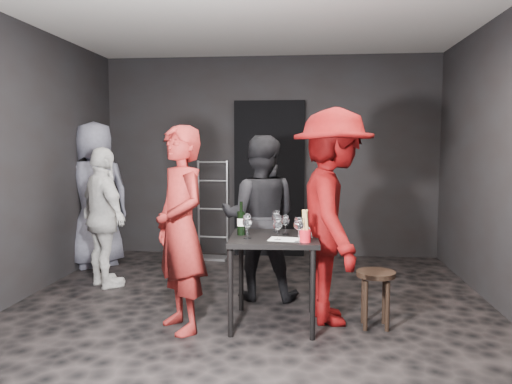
# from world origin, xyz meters

# --- Properties ---
(floor) EXTENTS (4.50, 5.00, 0.02)m
(floor) POSITION_xyz_m (0.00, 0.00, 0.00)
(floor) COLOR black
(floor) RESTS_ON ground
(ceiling) EXTENTS (4.50, 5.00, 0.02)m
(ceiling) POSITION_xyz_m (0.00, 0.00, 2.70)
(ceiling) COLOR silver
(ceiling) RESTS_ON ground
(wall_back) EXTENTS (4.50, 0.04, 2.70)m
(wall_back) POSITION_xyz_m (0.00, 2.50, 1.35)
(wall_back) COLOR black
(wall_back) RESTS_ON ground
(wall_front) EXTENTS (4.50, 0.04, 2.70)m
(wall_front) POSITION_xyz_m (0.00, -2.50, 1.35)
(wall_front) COLOR black
(wall_front) RESTS_ON ground
(wall_left) EXTENTS (0.04, 5.00, 2.70)m
(wall_left) POSITION_xyz_m (-2.25, 0.00, 1.35)
(wall_left) COLOR black
(wall_left) RESTS_ON ground
(doorway) EXTENTS (0.95, 0.10, 2.10)m
(doorway) POSITION_xyz_m (0.00, 2.44, 1.05)
(doorway) COLOR black
(doorway) RESTS_ON ground
(wallbox_upper) EXTENTS (0.12, 0.06, 0.12)m
(wallbox_upper) POSITION_xyz_m (0.85, 2.45, 1.45)
(wallbox_upper) COLOR #B7B7B2
(wallbox_upper) RESTS_ON wall_back
(wallbox_lower) EXTENTS (0.10, 0.06, 0.14)m
(wallbox_lower) POSITION_xyz_m (1.05, 2.45, 1.40)
(wallbox_lower) COLOR #B7B7B2
(wallbox_lower) RESTS_ON wall_back
(hand_truck) EXTENTS (0.43, 0.36, 1.30)m
(hand_truck) POSITION_xyz_m (-0.75, 2.21, 0.23)
(hand_truck) COLOR #B2B2B7
(hand_truck) RESTS_ON floor
(tasting_table) EXTENTS (0.72, 0.72, 0.75)m
(tasting_table) POSITION_xyz_m (0.24, -0.21, 0.65)
(tasting_table) COLOR black
(tasting_table) RESTS_ON floor
(stool) EXTENTS (0.32, 0.32, 0.47)m
(stool) POSITION_xyz_m (1.08, -0.20, 0.37)
(stool) COLOR black
(stool) RESTS_ON floor
(server_red) EXTENTS (0.77, 0.80, 1.85)m
(server_red) POSITION_xyz_m (-0.51, -0.41, 0.92)
(server_red) COLOR maroon
(server_red) RESTS_ON floor
(woman_black) EXTENTS (0.84, 0.47, 1.70)m
(woman_black) POSITION_xyz_m (0.05, 0.52, 0.85)
(woman_black) COLOR black
(woman_black) RESTS_ON floor
(man_maroon) EXTENTS (0.81, 1.48, 2.19)m
(man_maroon) POSITION_xyz_m (0.73, -0.08, 1.09)
(man_maroon) COLOR #590607
(man_maroon) RESTS_ON floor
(bystander_cream) EXTENTS (0.91, 0.89, 1.47)m
(bystander_cream) POSITION_xyz_m (-1.63, 0.73, 0.74)
(bystander_cream) COLOR white
(bystander_cream) RESTS_ON floor
(bystander_grey) EXTENTS (1.16, 1.13, 2.14)m
(bystander_grey) POSITION_xyz_m (-2.10, 1.60, 1.07)
(bystander_grey) COLOR slate
(bystander_grey) RESTS_ON floor
(tasting_mat) EXTENTS (0.29, 0.21, 0.00)m
(tasting_mat) POSITION_xyz_m (0.34, -0.35, 0.75)
(tasting_mat) COLOR white
(tasting_mat) RESTS_ON tasting_table
(wine_glass_a) EXTENTS (0.11, 0.11, 0.21)m
(wine_glass_a) POSITION_xyz_m (0.03, -0.35, 0.86)
(wine_glass_a) COLOR white
(wine_glass_a) RESTS_ON tasting_table
(wine_glass_b) EXTENTS (0.09, 0.09, 0.20)m
(wine_glass_b) POSITION_xyz_m (0.00, -0.16, 0.85)
(wine_glass_b) COLOR white
(wine_glass_b) RESTS_ON tasting_table
(wine_glass_c) EXTENTS (0.08, 0.08, 0.21)m
(wine_glass_c) POSITION_xyz_m (0.24, -0.01, 0.85)
(wine_glass_c) COLOR white
(wine_glass_c) RESTS_ON tasting_table
(wine_glass_d) EXTENTS (0.09, 0.09, 0.20)m
(wine_glass_d) POSITION_xyz_m (0.28, -0.39, 0.85)
(wine_glass_d) COLOR white
(wine_glass_d) RESTS_ON tasting_table
(wine_glass_e) EXTENTS (0.08, 0.08, 0.22)m
(wine_glass_e) POSITION_xyz_m (0.44, -0.45, 0.86)
(wine_glass_e) COLOR white
(wine_glass_e) RESTS_ON tasting_table
(wine_glass_f) EXTENTS (0.07, 0.07, 0.18)m
(wine_glass_f) POSITION_xyz_m (0.33, -0.12, 0.84)
(wine_glass_f) COLOR white
(wine_glass_f) RESTS_ON tasting_table
(wine_bottle) EXTENTS (0.07, 0.07, 0.28)m
(wine_bottle) POSITION_xyz_m (-0.04, -0.18, 0.86)
(wine_bottle) COLOR black
(wine_bottle) RESTS_ON tasting_table
(breadstick_cup) EXTENTS (0.09, 0.09, 0.27)m
(breadstick_cup) POSITION_xyz_m (0.49, -0.44, 0.87)
(breadstick_cup) COLOR red
(breadstick_cup) RESTS_ON tasting_table
(reserved_card) EXTENTS (0.12, 0.14, 0.09)m
(reserved_card) POSITION_xyz_m (0.49, -0.23, 0.80)
(reserved_card) COLOR white
(reserved_card) RESTS_ON tasting_table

